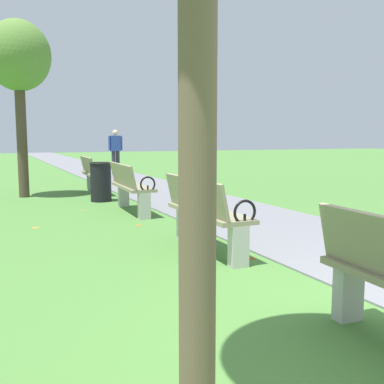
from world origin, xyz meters
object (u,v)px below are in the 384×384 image
Objects in this scene: pedestrian_walking at (116,149)px; trash_bin at (101,182)px; tree_2 at (18,59)px; park_bench_4 at (93,174)px; park_bench_3 at (130,186)px; park_bench_2 at (204,212)px.

pedestrian_walking reaches higher than trash_bin.
park_bench_4 is at bearing 0.12° from tree_2.
park_bench_3 is 1.93× the size of trash_bin.
tree_2 reaches higher than park_bench_2.
pedestrian_walking is at bearing 55.95° from tree_2.
park_bench_3 is at bearing -90.00° from park_bench_4.
park_bench_2 is 4.80m from trash_bin.
trash_bin is at bearing -107.39° from pedestrian_walking.
pedestrian_walking reaches higher than park_bench_4.
park_bench_2 and park_bench_4 have the same top height.
tree_2 is 6.69m from pedestrian_walking.
park_bench_3 is at bearing -103.07° from pedestrian_walking.
park_bench_4 is 0.41× the size of tree_2.
park_bench_2 is 11.62m from pedestrian_walking.
park_bench_2 reaches higher than trash_bin.
park_bench_3 is 1.00× the size of park_bench_4.
trash_bin is (-0.15, 4.79, -0.06)m from park_bench_2.
pedestrian_walking is at bearing 69.71° from park_bench_4.
park_bench_3 is 1.00× the size of pedestrian_walking.
park_bench_4 is (0.00, 3.11, 0.00)m from park_bench_3.
park_bench_4 is 5.61m from pedestrian_walking.
park_bench_2 is 0.99× the size of pedestrian_walking.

